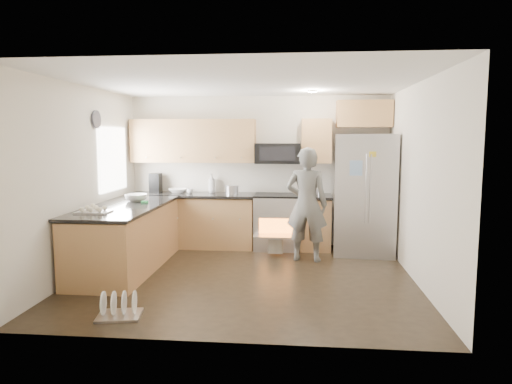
# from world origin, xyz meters

# --- Properties ---
(ground) EXTENTS (4.50, 4.50, 0.00)m
(ground) POSITION_xyz_m (0.00, 0.00, 0.00)
(ground) COLOR black
(ground) RESTS_ON ground
(room_shell) EXTENTS (4.54, 4.04, 2.62)m
(room_shell) POSITION_xyz_m (-0.04, 0.02, 1.67)
(room_shell) COLOR silver
(room_shell) RESTS_ON ground
(back_cabinet_run) EXTENTS (4.45, 0.64, 2.50)m
(back_cabinet_run) POSITION_xyz_m (-0.59, 1.75, 0.96)
(back_cabinet_run) COLOR #AC7644
(back_cabinet_run) RESTS_ON ground
(peninsula) EXTENTS (0.96, 2.36, 1.03)m
(peninsula) POSITION_xyz_m (-1.75, 0.25, 0.46)
(peninsula) COLOR #AC7644
(peninsula) RESTS_ON ground
(stove_range) EXTENTS (0.76, 0.97, 1.79)m
(stove_range) POSITION_xyz_m (0.35, 1.69, 0.68)
(stove_range) COLOR #B7B7BC
(stove_range) RESTS_ON ground
(refrigerator) EXTENTS (1.00, 0.81, 1.94)m
(refrigerator) POSITION_xyz_m (1.77, 1.45, 0.97)
(refrigerator) COLOR #B7B7BC
(refrigerator) RESTS_ON ground
(person) EXTENTS (0.70, 0.51, 1.75)m
(person) POSITION_xyz_m (0.84, 0.94, 0.87)
(person) COLOR slate
(person) RESTS_ON ground
(dish_rack) EXTENTS (0.50, 0.43, 0.28)m
(dish_rack) POSITION_xyz_m (-1.16, -1.50, 0.07)
(dish_rack) COLOR #B7B7BC
(dish_rack) RESTS_ON ground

